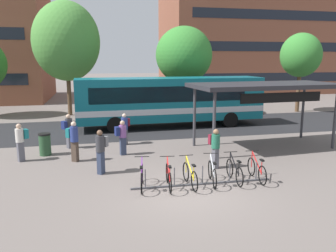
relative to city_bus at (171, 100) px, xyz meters
name	(u,v)px	position (x,y,z in m)	size (l,w,h in m)	color
ground	(187,192)	(-2.04, -11.16, -1.78)	(200.00, 200.00, 0.00)	#6B605B
bus_lane_asphalt	(141,128)	(-2.04, 0.00, -1.77)	(80.00, 7.20, 0.01)	#232326
city_bus	(171,100)	(0.00, 0.00, 0.00)	(12.08, 2.86, 3.20)	#0F6070
bike_rack	(202,182)	(-1.32, -10.59, -1.69)	(5.07, 0.20, 0.70)	#47474C
parked_bicycle_purple_0	(142,177)	(-3.45, -10.45, -1.39)	(0.52, 1.71, 0.99)	black
parked_bicycle_red_1	(169,177)	(-2.55, -10.60, -1.39)	(0.52, 1.72, 0.99)	black
parked_bicycle_yellow_2	(190,176)	(-1.79, -10.63, -1.39)	(0.52, 1.72, 0.99)	black
parked_bicycle_silver_3	(212,173)	(-0.95, -10.55, -1.39)	(0.53, 1.70, 0.99)	black
parked_bicycle_black_4	(234,171)	(-0.10, -10.54, -1.39)	(0.52, 1.72, 0.99)	black
parked_bicycle_red_5	(257,170)	(0.76, -10.57, -1.39)	(0.52, 1.72, 0.99)	black
transit_shelter	(266,87)	(3.31, -6.21, 1.24)	(7.47, 3.71, 3.20)	#38383D
commuter_teal_pack_0	(74,138)	(-5.86, -6.70, -0.76)	(0.60, 0.56, 1.76)	#47382D
commuter_grey_pack_1	(101,148)	(-4.76, -8.60, -0.77)	(0.56, 0.60, 1.74)	#2D3851
commuter_teal_pack_2	(21,140)	(-8.10, -6.18, -0.81)	(0.60, 0.54, 1.67)	#565660
commuter_navy_pack_3	(122,135)	(-3.75, -6.13, -0.84)	(0.58, 0.43, 1.62)	#2D3851
commuter_maroon_pack_4	(125,127)	(-3.43, -4.16, -0.84)	(0.55, 0.60, 1.64)	#565660
commuter_maroon_pack_5	(215,146)	(-0.24, -8.88, -0.84)	(0.42, 0.58, 1.63)	#565660
commuter_navy_pack_6	(68,129)	(-6.23, -4.33, -0.79)	(0.60, 0.57, 1.71)	#565660
trash_bin	(45,144)	(-7.23, -5.40, -1.26)	(0.55, 0.55, 1.03)	#284C2D
street_tree_0	(184,55)	(2.06, 4.59, 2.91)	(4.38, 4.38, 6.89)	brown
street_tree_1	(66,41)	(-6.80, 6.29, 3.93)	(5.09, 5.09, 8.72)	brown
street_tree_3	(301,55)	(11.91, 4.10, 2.91)	(3.34, 3.34, 6.51)	brown
building_right_wing	(260,9)	(17.53, 22.59, 9.22)	(25.66, 12.07, 21.98)	brown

